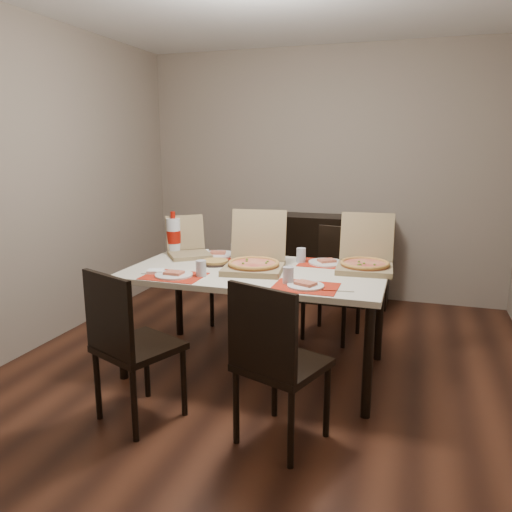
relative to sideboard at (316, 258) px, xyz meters
name	(u,v)px	position (x,y,z in m)	size (l,w,h in m)	color
ground	(267,369)	(0.00, -1.78, -0.46)	(3.80, 4.00, 0.02)	#452315
room_walls	(285,128)	(0.00, -1.35, 1.28)	(3.84, 4.02, 2.62)	gray
sideboard	(316,258)	(0.00, 0.00, 0.00)	(1.50, 0.40, 0.90)	black
dining_table	(256,279)	(-0.08, -1.81, 0.23)	(1.80, 1.00, 0.75)	beige
chair_near_left	(128,341)	(-0.56, -2.73, 0.06)	(0.55, 0.55, 0.93)	black
chair_near_right	(275,358)	(0.31, -2.71, 0.06)	(0.54, 0.54, 0.93)	black
chair_far_left	(245,270)	(-0.46, -0.94, 0.06)	(0.55, 0.55, 0.93)	black
chair_far_right	(335,277)	(0.35, -0.95, 0.06)	(0.50, 0.50, 0.93)	black
setting_near_left	(179,273)	(-0.52, -2.14, 0.32)	(0.46, 0.30, 0.11)	#B71D0C
setting_near_right	(301,283)	(0.32, -2.13, 0.32)	(0.50, 0.30, 0.11)	#B71D0C
setting_far_left	(220,253)	(-0.49, -1.47, 0.32)	(0.50, 0.30, 0.11)	#B71D0C
setting_far_right	(320,261)	(0.32, -1.48, 0.32)	(0.52, 0.30, 0.11)	#B71D0C
napkin_loose	(267,272)	(0.03, -1.89, 0.31)	(0.12, 0.11, 0.02)	white
pizza_box_center	(254,262)	(-0.09, -1.82, 0.36)	(0.46, 0.49, 0.40)	olive
pizza_box_right	(365,262)	(0.65, -1.57, 0.36)	(0.40, 0.44, 0.38)	olive
pizza_box_left	(188,249)	(-0.73, -1.54, 0.36)	(0.45, 0.46, 0.31)	olive
faina_plate	(215,262)	(-0.42, -1.74, 0.31)	(0.24, 0.24, 0.03)	black
dip_bowl	(273,265)	(0.01, -1.68, 0.31)	(0.10, 0.10, 0.03)	white
soda_bottle	(174,236)	(-0.88, -1.50, 0.45)	(0.12, 0.12, 0.34)	silver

